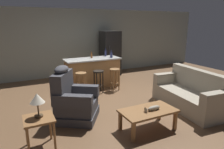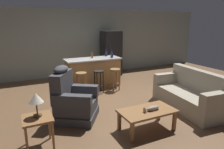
{
  "view_description": "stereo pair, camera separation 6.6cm",
  "coord_description": "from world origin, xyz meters",
  "px_view_note": "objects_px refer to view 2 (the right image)",
  "views": [
    {
      "loc": [
        -2.29,
        -4.65,
        2.07
      ],
      "look_at": [
        -0.01,
        -0.1,
        0.75
      ],
      "focal_mm": 32.0,
      "sensor_mm": 36.0,
      "label": 1
    },
    {
      "loc": [
        -2.23,
        -4.68,
        2.07
      ],
      "look_at": [
        -0.01,
        -0.1,
        0.75
      ],
      "focal_mm": 32.0,
      "sensor_mm": 36.0,
      "label": 2
    }
  ],
  "objects_px": {
    "recliner_near_lamp": "(73,101)",
    "bottle_short_amber": "(106,53)",
    "kitchen_island": "(93,72)",
    "bar_stool_middle": "(99,77)",
    "bar_stool_left": "(81,80)",
    "couch": "(191,95)",
    "table_lamp": "(36,99)",
    "coffee_table": "(147,113)",
    "bottle_tall_green": "(112,55)",
    "bottle_wine_dark": "(92,56)",
    "end_table": "(38,123)",
    "fish_figurine": "(152,109)",
    "refrigerator": "(111,53)",
    "bar_stool_right": "(115,75)"
  },
  "relations": [
    {
      "from": "fish_figurine",
      "to": "bottle_wine_dark",
      "type": "relative_size",
      "value": 1.63
    },
    {
      "from": "coffee_table",
      "to": "recliner_near_lamp",
      "type": "distance_m",
      "value": 1.63
    },
    {
      "from": "bar_stool_left",
      "to": "bottle_wine_dark",
      "type": "xyz_separation_m",
      "value": [
        0.62,
        0.73,
        0.56
      ]
    },
    {
      "from": "bottle_tall_green",
      "to": "refrigerator",
      "type": "bearing_deg",
      "value": 65.42
    },
    {
      "from": "bar_stool_left",
      "to": "bottle_wine_dark",
      "type": "relative_size",
      "value": 3.25
    },
    {
      "from": "bottle_tall_green",
      "to": "bottle_short_amber",
      "type": "distance_m",
      "value": 0.37
    },
    {
      "from": "table_lamp",
      "to": "bar_stool_left",
      "type": "height_order",
      "value": "table_lamp"
    },
    {
      "from": "couch",
      "to": "recliner_near_lamp",
      "type": "bearing_deg",
      "value": -9.03
    },
    {
      "from": "end_table",
      "to": "bar_stool_middle",
      "type": "xyz_separation_m",
      "value": [
        1.97,
        2.15,
        0.01
      ]
    },
    {
      "from": "bar_stool_left",
      "to": "bottle_tall_green",
      "type": "xyz_separation_m",
      "value": [
        1.23,
        0.5,
        0.57
      ]
    },
    {
      "from": "coffee_table",
      "to": "bar_stool_middle",
      "type": "bearing_deg",
      "value": 90.33
    },
    {
      "from": "recliner_near_lamp",
      "to": "bottle_short_amber",
      "type": "relative_size",
      "value": 4.38
    },
    {
      "from": "fish_figurine",
      "to": "bottle_tall_green",
      "type": "xyz_separation_m",
      "value": [
        0.6,
        3.02,
        0.58
      ]
    },
    {
      "from": "kitchen_island",
      "to": "bar_stool_middle",
      "type": "xyz_separation_m",
      "value": [
        -0.06,
        -0.63,
        -0.01
      ]
    },
    {
      "from": "recliner_near_lamp",
      "to": "bottle_tall_green",
      "type": "xyz_separation_m",
      "value": [
        1.85,
        1.85,
        0.62
      ]
    },
    {
      "from": "bottle_tall_green",
      "to": "recliner_near_lamp",
      "type": "bearing_deg",
      "value": -134.94
    },
    {
      "from": "bar_stool_middle",
      "to": "bottle_wine_dark",
      "type": "distance_m",
      "value": 0.92
    },
    {
      "from": "bar_stool_left",
      "to": "bottle_short_amber",
      "type": "xyz_separation_m",
      "value": [
        1.19,
        0.87,
        0.58
      ]
    },
    {
      "from": "fish_figurine",
      "to": "refrigerator",
      "type": "xyz_separation_m",
      "value": [
        1.21,
        4.35,
        0.42
      ]
    },
    {
      "from": "end_table",
      "to": "recliner_near_lamp",
      "type": "bearing_deg",
      "value": 44.88
    },
    {
      "from": "table_lamp",
      "to": "recliner_near_lamp",
      "type": "bearing_deg",
      "value": 43.95
    },
    {
      "from": "fish_figurine",
      "to": "end_table",
      "type": "xyz_separation_m",
      "value": [
        -2.05,
        0.37,
        -0.0
      ]
    },
    {
      "from": "bottle_wine_dark",
      "to": "end_table",
      "type": "bearing_deg",
      "value": -125.33
    },
    {
      "from": "recliner_near_lamp",
      "to": "bottle_short_amber",
      "type": "xyz_separation_m",
      "value": [
        1.81,
        2.22,
        0.63
      ]
    },
    {
      "from": "recliner_near_lamp",
      "to": "refrigerator",
      "type": "bearing_deg",
      "value": 85.52
    },
    {
      "from": "bar_stool_left",
      "to": "refrigerator",
      "type": "xyz_separation_m",
      "value": [
        1.83,
        1.83,
        0.41
      ]
    },
    {
      "from": "kitchen_island",
      "to": "bottle_short_amber",
      "type": "relative_size",
      "value": 6.56
    },
    {
      "from": "end_table",
      "to": "coffee_table",
      "type": "bearing_deg",
      "value": -8.93
    },
    {
      "from": "fish_figurine",
      "to": "bar_stool_left",
      "type": "height_order",
      "value": "bar_stool_left"
    },
    {
      "from": "bar_stool_left",
      "to": "bar_stool_right",
      "type": "relative_size",
      "value": 1.0
    },
    {
      "from": "fish_figurine",
      "to": "bottle_short_amber",
      "type": "bearing_deg",
      "value": 80.55
    },
    {
      "from": "couch",
      "to": "bottle_wine_dark",
      "type": "bearing_deg",
      "value": -55.82
    },
    {
      "from": "coffee_table",
      "to": "bottle_wine_dark",
      "type": "bearing_deg",
      "value": 89.02
    },
    {
      "from": "recliner_near_lamp",
      "to": "fish_figurine",
      "type": "bearing_deg",
      "value": -10.1
    },
    {
      "from": "kitchen_island",
      "to": "refrigerator",
      "type": "height_order",
      "value": "refrigerator"
    },
    {
      "from": "couch",
      "to": "table_lamp",
      "type": "xyz_separation_m",
      "value": [
        -3.57,
        -0.06,
        0.53
      ]
    },
    {
      "from": "couch",
      "to": "table_lamp",
      "type": "relative_size",
      "value": 4.8
    },
    {
      "from": "couch",
      "to": "table_lamp",
      "type": "distance_m",
      "value": 3.61
    },
    {
      "from": "fish_figurine",
      "to": "refrigerator",
      "type": "distance_m",
      "value": 4.54
    },
    {
      "from": "bar_stool_middle",
      "to": "bottle_short_amber",
      "type": "height_order",
      "value": "bottle_short_amber"
    },
    {
      "from": "kitchen_island",
      "to": "bottle_short_amber",
      "type": "bearing_deg",
      "value": 22.12
    },
    {
      "from": "couch",
      "to": "coffee_table",
      "type": "bearing_deg",
      "value": 19.56
    },
    {
      "from": "coffee_table",
      "to": "bottle_short_amber",
      "type": "relative_size",
      "value": 4.01
    },
    {
      "from": "bottle_short_amber",
      "to": "coffee_table",
      "type": "bearing_deg",
      "value": -100.6
    },
    {
      "from": "couch",
      "to": "bottle_short_amber",
      "type": "height_order",
      "value": "bottle_short_amber"
    },
    {
      "from": "coffee_table",
      "to": "bar_stool_left",
      "type": "height_order",
      "value": "bar_stool_left"
    },
    {
      "from": "bottle_wine_dark",
      "to": "coffee_table",
      "type": "bearing_deg",
      "value": -90.98
    },
    {
      "from": "kitchen_island",
      "to": "bar_stool_right",
      "type": "relative_size",
      "value": 2.65
    },
    {
      "from": "kitchen_island",
      "to": "refrigerator",
      "type": "bearing_deg",
      "value": 44.32
    },
    {
      "from": "fish_figurine",
      "to": "recliner_near_lamp",
      "type": "relative_size",
      "value": 0.28
    }
  ]
}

